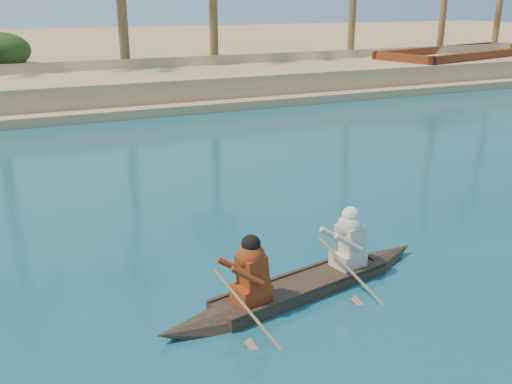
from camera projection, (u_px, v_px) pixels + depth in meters
name	position (u px, v px, depth m)	size (l,w,h in m)	color
canoe	(302.00, 277.00, 9.35)	(5.36, 1.74, 1.47)	#3D2D21
barge_right	(463.00, 65.00, 35.11)	(12.92, 6.97, 2.05)	maroon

